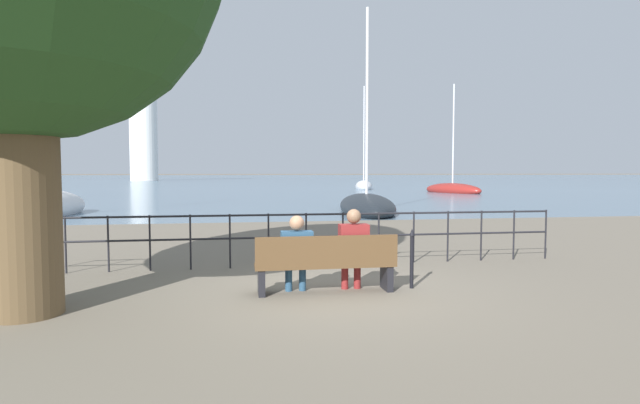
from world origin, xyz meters
TOP-DOWN VIEW (x-y plane):
  - ground_plane at (0.00, 0.00)m, footprint 1000.00×1000.00m
  - harbor_water at (0.00, 161.02)m, footprint 600.00×300.00m
  - park_bench at (0.00, -0.07)m, footprint 2.17×0.45m
  - seated_person_left at (-0.44, 0.01)m, footprint 0.48×0.35m
  - seated_person_right at (0.44, 0.01)m, footprint 0.45×0.35m
  - promenade_railing at (-0.00, 2.18)m, footprint 10.39×0.04m
  - closed_umbrella at (1.40, 0.03)m, footprint 0.09×0.09m
  - sailboat_0 at (12.02, 44.49)m, footprint 2.70×5.37m
  - sailboat_1 at (4.62, 15.11)m, footprint 3.59×8.58m
  - sailboat_3 at (17.63, 34.50)m, footprint 3.94×6.97m
  - sailboat_4 at (-9.72, 13.96)m, footprint 4.00×8.57m
  - harbor_lighthouse at (-21.50, 106.55)m, footprint 5.84×5.84m

SIDE VIEW (x-z plane):
  - ground_plane at x=0.00m, z-range 0.00..0.00m
  - harbor_water at x=0.00m, z-range 0.00..0.01m
  - sailboat_1 at x=4.62m, z-range -4.60..5.14m
  - sailboat_3 at x=17.63m, z-range -4.70..5.30m
  - sailboat_4 at x=-9.72m, z-range -4.51..5.23m
  - sailboat_0 at x=12.02m, z-range -5.33..6.05m
  - park_bench at x=0.00m, z-range 0.00..0.90m
  - closed_umbrella at x=1.40m, z-range 0.05..1.01m
  - seated_person_left at x=-0.44m, z-range 0.07..1.26m
  - promenade_railing at x=0.00m, z-range 0.17..1.22m
  - seated_person_right at x=0.44m, z-range 0.06..1.35m
  - harbor_lighthouse at x=-21.50m, z-range -1.04..28.66m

